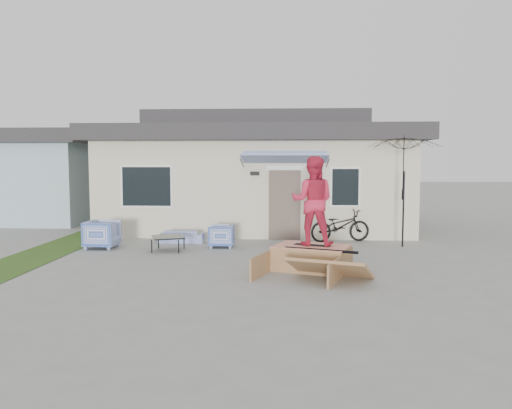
# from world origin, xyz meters

# --- Properties ---
(ground) EXTENTS (90.00, 90.00, 0.00)m
(ground) POSITION_xyz_m (0.00, 0.00, 0.00)
(ground) COLOR gray
(ground) RESTS_ON ground
(grass_strip) EXTENTS (1.40, 8.00, 0.01)m
(grass_strip) POSITION_xyz_m (-5.20, 2.00, 0.00)
(grass_strip) COLOR #2C4D19
(grass_strip) RESTS_ON ground
(house) EXTENTS (10.80, 8.49, 4.10)m
(house) POSITION_xyz_m (0.00, 7.99, 1.94)
(house) COLOR beige
(house) RESTS_ON ground
(neighbor_house) EXTENTS (8.60, 7.60, 3.50)m
(neighbor_house) POSITION_xyz_m (-10.50, 10.00, 1.78)
(neighbor_house) COLOR #95AFBC
(neighbor_house) RESTS_ON ground
(loveseat) EXTENTS (1.29, 0.39, 0.50)m
(loveseat) POSITION_xyz_m (-1.99, 3.75, 0.25)
(loveseat) COLOR #2C4DA6
(loveseat) RESTS_ON ground
(armchair_left) EXTENTS (0.79, 0.84, 0.84)m
(armchair_left) POSITION_xyz_m (-3.96, 2.66, 0.42)
(armchair_left) COLOR #2C4DA6
(armchair_left) RESTS_ON ground
(armchair_right) EXTENTS (0.63, 0.67, 0.69)m
(armchair_right) POSITION_xyz_m (-0.74, 3.04, 0.35)
(armchair_right) COLOR #2C4DA6
(armchair_right) RESTS_ON ground
(coffee_table) EXTENTS (1.01, 1.01, 0.39)m
(coffee_table) POSITION_xyz_m (-2.07, 2.37, 0.19)
(coffee_table) COLOR black
(coffee_table) RESTS_ON ground
(bicycle) EXTENTS (1.91, 1.10, 1.16)m
(bicycle) POSITION_xyz_m (2.64, 4.16, 0.58)
(bicycle) COLOR black
(bicycle) RESTS_ON ground
(patio_umbrella) EXTENTS (2.36, 2.25, 2.20)m
(patio_umbrella) POSITION_xyz_m (4.29, 3.42, 1.75)
(patio_umbrella) COLOR black
(patio_umbrella) RESTS_ON ground
(skate_ramp) EXTENTS (2.18, 2.50, 0.53)m
(skate_ramp) POSITION_xyz_m (1.62, 0.24, 0.26)
(skate_ramp) COLOR olive
(skate_ramp) RESTS_ON ground
(skateboard) EXTENTS (0.82, 0.48, 0.05)m
(skateboard) POSITION_xyz_m (1.64, 0.29, 0.55)
(skateboard) COLOR black
(skateboard) RESTS_ON skate_ramp
(skater) EXTENTS (1.05, 0.86, 1.95)m
(skater) POSITION_xyz_m (1.64, 0.29, 1.55)
(skater) COLOR #CF2745
(skater) RESTS_ON skateboard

